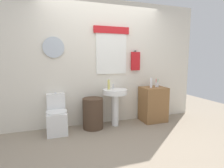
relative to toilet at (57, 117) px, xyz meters
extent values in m
plane|color=gray|center=(1.00, -0.88, -0.28)|extent=(8.00, 8.00, 0.00)
cube|color=silver|center=(1.00, 0.27, 1.02)|extent=(4.40, 0.10, 2.60)
cube|color=white|center=(1.16, 0.20, 1.21)|extent=(0.66, 0.03, 0.85)
cube|color=red|center=(1.16, 0.19, 1.69)|extent=(0.76, 0.04, 0.14)
cylinder|color=silver|center=(0.00, 0.20, 1.32)|extent=(0.39, 0.03, 0.39)
cylinder|color=black|center=(1.71, 0.19, 1.27)|extent=(0.02, 0.06, 0.02)
cube|color=red|center=(1.71, 0.17, 1.05)|extent=(0.20, 0.05, 0.40)
cube|color=white|center=(0.00, -0.03, -0.08)|extent=(0.36, 0.50, 0.40)
cylinder|color=white|center=(0.00, -0.09, 0.14)|extent=(0.38, 0.38, 0.03)
cube|color=white|center=(0.00, 0.14, 0.28)|extent=(0.34, 0.18, 0.32)
cylinder|color=silver|center=(0.00, 0.14, 0.45)|extent=(0.04, 0.04, 0.02)
cylinder|color=#4C3828|center=(0.69, -0.03, 0.02)|extent=(0.41, 0.41, 0.61)
cylinder|color=white|center=(1.16, -0.03, 0.05)|extent=(0.15, 0.15, 0.67)
cylinder|color=white|center=(1.16, -0.03, 0.43)|extent=(0.51, 0.51, 0.10)
cylinder|color=silver|center=(1.16, 0.09, 0.53)|extent=(0.03, 0.03, 0.10)
cube|color=olive|center=(2.07, -0.03, 0.10)|extent=(0.53, 0.44, 0.76)
cylinder|color=#DBD166|center=(1.04, 0.02, 0.58)|extent=(0.05, 0.05, 0.20)
cylinder|color=white|center=(1.97, -0.07, 0.59)|extent=(0.05, 0.05, 0.22)
cylinder|color=silver|center=(2.16, -0.01, 0.53)|extent=(0.08, 0.08, 0.10)
cylinder|color=green|center=(2.18, -0.01, 0.57)|extent=(0.02, 0.04, 0.18)
cylinder|color=red|center=(2.14, -0.01, 0.57)|extent=(0.01, 0.03, 0.18)
camera|label=1|loc=(-0.05, -3.40, 1.08)|focal=28.45mm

